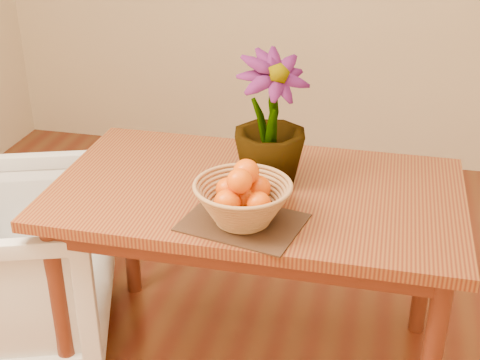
% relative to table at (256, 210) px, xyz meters
% --- Properties ---
extents(table, '(1.40, 0.80, 0.75)m').
position_rel_table_xyz_m(table, '(0.00, 0.00, 0.00)').
color(table, brown).
rests_on(table, floor).
extents(placemat, '(0.41, 0.34, 0.01)m').
position_rel_table_xyz_m(placemat, '(0.01, -0.24, 0.09)').
color(placemat, '#3D2416').
rests_on(placemat, table).
extents(wicker_basket, '(0.31, 0.31, 0.13)m').
position_rel_table_xyz_m(wicker_basket, '(0.01, -0.24, 0.15)').
color(wicker_basket, '#A36B44').
rests_on(wicker_basket, placemat).
extents(orange_pile, '(0.19, 0.19, 0.15)m').
position_rel_table_xyz_m(orange_pile, '(0.01, -0.24, 0.20)').
color(orange_pile, '#DC5403').
rests_on(orange_pile, wicker_basket).
extents(potted_plant, '(0.36, 0.36, 0.45)m').
position_rel_table_xyz_m(potted_plant, '(0.03, 0.07, 0.31)').
color(potted_plant, '#174A15').
rests_on(potted_plant, table).
extents(armchair, '(0.89, 0.92, 0.75)m').
position_rel_table_xyz_m(armchair, '(-0.95, -0.09, -0.29)').
color(armchair, gray).
rests_on(armchair, floor).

